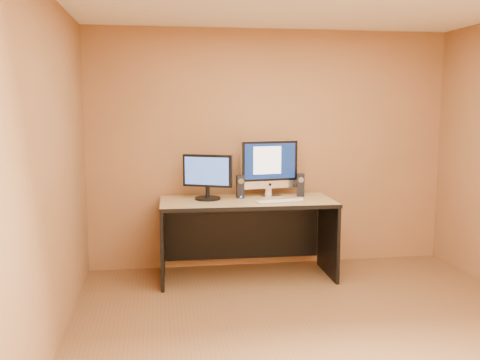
{
  "coord_description": "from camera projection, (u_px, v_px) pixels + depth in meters",
  "views": [
    {
      "loc": [
        -1.23,
        -3.79,
        1.78
      ],
      "look_at": [
        -0.43,
        1.43,
        1.04
      ],
      "focal_mm": 40.0,
      "sensor_mm": 36.0,
      "label": 1
    }
  ],
  "objects": [
    {
      "name": "imac",
      "position": [
        270.0,
        168.0,
        5.67
      ],
      "size": [
        0.66,
        0.31,
        0.61
      ],
      "primitive_type": null,
      "rotation": [
        0.0,
        0.0,
        0.13
      ],
      "color": "silver",
      "rests_on": "desk"
    },
    {
      "name": "second_monitor",
      "position": [
        207.0,
        177.0,
        5.48
      ],
      "size": [
        0.59,
        0.46,
        0.46
      ],
      "primitive_type": null,
      "rotation": [
        0.0,
        0.0,
        -0.43
      ],
      "color": "black",
      "rests_on": "desk"
    },
    {
      "name": "cable_b",
      "position": [
        265.0,
        195.0,
        5.76
      ],
      "size": [
        0.1,
        0.18,
        0.01
      ],
      "primitive_type": "cylinder",
      "rotation": [
        1.57,
        0.0,
        -0.5
      ],
      "color": "black",
      "rests_on": "desk"
    },
    {
      "name": "speaker_right",
      "position": [
        301.0,
        185.0,
        5.69
      ],
      "size": [
        0.09,
        0.09,
        0.24
      ],
      "primitive_type": null,
      "rotation": [
        0.0,
        0.0,
        -0.18
      ],
      "color": "black",
      "rests_on": "desk"
    },
    {
      "name": "floor",
      "position": [
        323.0,
        337.0,
        4.14
      ],
      "size": [
        4.0,
        4.0,
        0.0
      ],
      "primitive_type": "plane",
      "color": "brown",
      "rests_on": "ground"
    },
    {
      "name": "mouse",
      "position": [
        300.0,
        199.0,
        5.4
      ],
      "size": [
        0.07,
        0.12,
        0.04
      ],
      "primitive_type": "ellipsoid",
      "rotation": [
        0.0,
        0.0,
        0.07
      ],
      "color": "silver",
      "rests_on": "desk"
    },
    {
      "name": "desk",
      "position": [
        247.0,
        239.0,
        5.53
      ],
      "size": [
        1.79,
        0.81,
        0.82
      ],
      "primitive_type": null,
      "rotation": [
        0.0,
        0.0,
        -0.02
      ],
      "color": "#A68953",
      "rests_on": "ground"
    },
    {
      "name": "cable_a",
      "position": [
        275.0,
        194.0,
        5.8
      ],
      "size": [
        0.11,
        0.23,
        0.01
      ],
      "primitive_type": "cylinder",
      "rotation": [
        1.57,
        0.0,
        0.43
      ],
      "color": "black",
      "rests_on": "desk"
    },
    {
      "name": "keyboard",
      "position": [
        279.0,
        201.0,
        5.35
      ],
      "size": [
        0.49,
        0.2,
        0.02
      ],
      "primitive_type": "cube",
      "rotation": [
        0.0,
        0.0,
        0.16
      ],
      "color": "silver",
      "rests_on": "desk"
    },
    {
      "name": "speaker_left",
      "position": [
        240.0,
        186.0,
        5.59
      ],
      "size": [
        0.08,
        0.08,
        0.24
      ],
      "primitive_type": null,
      "rotation": [
        0.0,
        0.0,
        0.03
      ],
      "color": "black",
      "rests_on": "desk"
    },
    {
      "name": "walls",
      "position": [
        327.0,
        171.0,
        3.96
      ],
      "size": [
        4.0,
        4.0,
        2.6
      ],
      "primitive_type": null,
      "color": "#98623D",
      "rests_on": "ground"
    }
  ]
}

